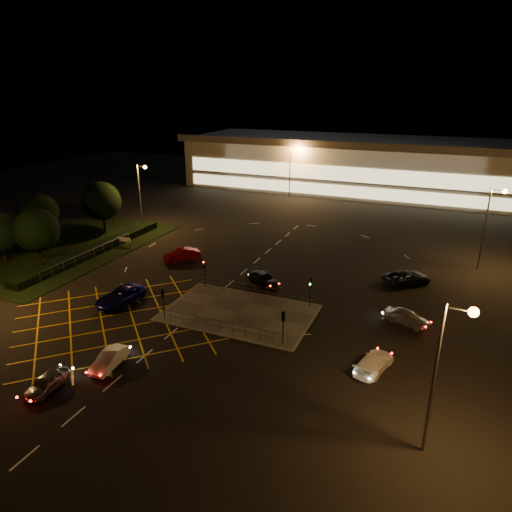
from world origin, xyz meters
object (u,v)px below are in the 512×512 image
at_px(signal_ne, 310,286).
at_px(car_circ_red, 182,255).
at_px(car_left_blue, 120,296).
at_px(car_approach_white, 374,363).
at_px(car_far_dkgrey, 264,279).
at_px(signal_sw, 163,297).
at_px(car_east_grey, 407,278).
at_px(car_right_silver, 406,317).
at_px(signal_nw, 204,268).
at_px(signal_se, 283,321).
at_px(car_near_silver, 46,383).
at_px(car_queue_white, 109,359).

xyz_separation_m(signal_ne, car_circ_red, (-18.87, 6.35, -1.60)).
relative_size(car_left_blue, car_approach_white, 1.21).
xyz_separation_m(car_far_dkgrey, car_approach_white, (14.19, -12.03, 0.01)).
height_order(signal_sw, car_east_grey, signal_sw).
bearing_deg(car_circ_red, car_approach_white, 9.25).
xyz_separation_m(car_right_silver, car_circ_red, (-28.24, 6.19, 0.05)).
distance_m(signal_nw, signal_ne, 12.00).
relative_size(signal_se, car_right_silver, 0.75).
bearing_deg(car_approach_white, car_far_dkgrey, -25.35).
bearing_deg(car_far_dkgrey, car_east_grey, -34.07).
bearing_deg(signal_ne, car_right_silver, 0.96).
bearing_deg(signal_ne, car_far_dkgrey, 151.80).
relative_size(car_near_silver, car_approach_white, 0.80).
bearing_deg(car_far_dkgrey, car_right_silver, -69.07).
relative_size(signal_se, car_left_blue, 0.56).
height_order(car_right_silver, car_approach_white, car_right_silver).
bearing_deg(car_approach_white, car_near_silver, 43.74).
distance_m(signal_ne, car_left_blue, 19.46).
xyz_separation_m(car_left_blue, car_right_silver, (27.56, 6.87, -0.06)).
bearing_deg(signal_ne, car_circ_red, 161.41).
bearing_deg(car_near_silver, signal_ne, 52.71).
relative_size(signal_sw, signal_ne, 1.00).
bearing_deg(car_right_silver, signal_se, 150.09).
distance_m(car_far_dkgrey, car_right_silver, 16.10).
bearing_deg(car_left_blue, car_east_grey, 36.11).
relative_size(signal_sw, car_right_silver, 0.75).
bearing_deg(car_queue_white, car_far_dkgrey, 69.11).
xyz_separation_m(signal_sw, signal_nw, (0.00, 7.99, 0.00)).
height_order(car_near_silver, car_far_dkgrey, car_far_dkgrey).
relative_size(signal_sw, signal_se, 1.00).
relative_size(car_queue_white, car_far_dkgrey, 0.86).
relative_size(signal_se, signal_ne, 1.00).
height_order(signal_sw, car_left_blue, signal_sw).
bearing_deg(car_near_silver, signal_sw, 78.25).
height_order(signal_sw, car_queue_white, signal_sw).
relative_size(car_near_silver, car_east_grey, 0.68).
distance_m(signal_sw, signal_ne, 14.41).
xyz_separation_m(signal_ne, car_near_silver, (-13.88, -20.51, -1.74)).
bearing_deg(signal_se, signal_sw, 0.00).
distance_m(signal_sw, car_right_silver, 22.92).
distance_m(signal_se, car_near_silver, 18.78).
bearing_deg(car_far_dkgrey, signal_nw, 154.20).
bearing_deg(car_east_grey, car_left_blue, 82.07).
relative_size(signal_ne, car_left_blue, 0.56).
distance_m(signal_ne, car_approach_white, 11.73).
height_order(signal_nw, car_circ_red, signal_nw).
height_order(signal_se, signal_nw, same).
distance_m(signal_se, car_queue_white, 14.41).
xyz_separation_m(car_queue_white, car_circ_red, (-7.24, 22.65, 0.13)).
distance_m(car_queue_white, car_approach_white, 20.90).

